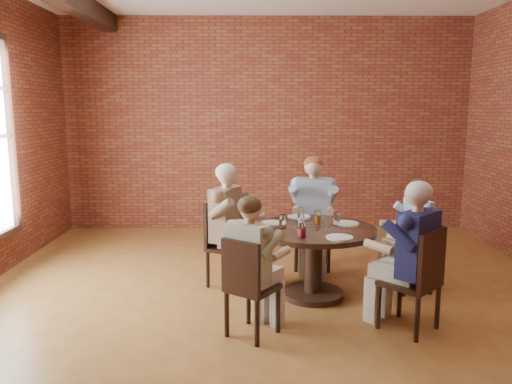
{
  "coord_description": "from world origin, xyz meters",
  "views": [
    {
      "loc": [
        -0.25,
        -4.62,
        1.97
      ],
      "look_at": [
        -0.2,
        1.0,
        1.03
      ],
      "focal_mm": 35.0,
      "sensor_mm": 36.0,
      "label": 1
    }
  ],
  "objects_px": {
    "chair_e": "(419,276)",
    "diner_b": "(313,213)",
    "dining_table": "(314,248)",
    "chair_b": "(312,225)",
    "chair_d": "(248,284)",
    "smartphone": "(336,236)",
    "chair_a": "(418,247)",
    "diner_c": "(230,225)",
    "diner_d": "(252,267)",
    "chair_c": "(223,239)",
    "diner_e": "(411,257)",
    "diner_a": "(412,236)"
  },
  "relations": [
    {
      "from": "dining_table",
      "to": "chair_e",
      "type": "xyz_separation_m",
      "value": [
        0.82,
        -0.85,
        -0.02
      ]
    },
    {
      "from": "diner_c",
      "to": "diner_d",
      "type": "xyz_separation_m",
      "value": [
        0.24,
        -1.28,
        -0.06
      ]
    },
    {
      "from": "chair_b",
      "to": "chair_a",
      "type": "bearing_deg",
      "value": -34.22
    },
    {
      "from": "diner_d",
      "to": "smartphone",
      "type": "xyz_separation_m",
      "value": [
        0.81,
        0.54,
        0.13
      ]
    },
    {
      "from": "diner_e",
      "to": "diner_b",
      "type": "bearing_deg",
      "value": -113.82
    },
    {
      "from": "chair_c",
      "to": "chair_d",
      "type": "bearing_deg",
      "value": -144.89
    },
    {
      "from": "chair_a",
      "to": "chair_c",
      "type": "bearing_deg",
      "value": -105.53
    },
    {
      "from": "chair_d",
      "to": "smartphone",
      "type": "bearing_deg",
      "value": -109.16
    },
    {
      "from": "diner_b",
      "to": "diner_d",
      "type": "distance_m",
      "value": 2.03
    },
    {
      "from": "diner_c",
      "to": "diner_b",
      "type": "bearing_deg",
      "value": -35.26
    },
    {
      "from": "diner_b",
      "to": "chair_e",
      "type": "relative_size",
      "value": 1.47
    },
    {
      "from": "chair_c",
      "to": "chair_e",
      "type": "distance_m",
      "value": 2.2
    },
    {
      "from": "chair_a",
      "to": "chair_e",
      "type": "height_order",
      "value": "chair_e"
    },
    {
      "from": "dining_table",
      "to": "chair_c",
      "type": "height_order",
      "value": "chair_c"
    },
    {
      "from": "dining_table",
      "to": "chair_b",
      "type": "relative_size",
      "value": 1.33
    },
    {
      "from": "dining_table",
      "to": "diner_a",
      "type": "relative_size",
      "value": 1.04
    },
    {
      "from": "chair_b",
      "to": "diner_b",
      "type": "relative_size",
      "value": 0.7
    },
    {
      "from": "chair_a",
      "to": "chair_e",
      "type": "bearing_deg",
      "value": -27.34
    },
    {
      "from": "chair_e",
      "to": "chair_c",
      "type": "bearing_deg",
      "value": -79.38
    },
    {
      "from": "diner_e",
      "to": "smartphone",
      "type": "bearing_deg",
      "value": -80.6
    },
    {
      "from": "dining_table",
      "to": "chair_c",
      "type": "relative_size",
      "value": 1.34
    },
    {
      "from": "chair_c",
      "to": "diner_a",
      "type": "bearing_deg",
      "value": -73.19
    },
    {
      "from": "diner_b",
      "to": "diner_e",
      "type": "height_order",
      "value": "diner_b"
    },
    {
      "from": "chair_b",
      "to": "chair_c",
      "type": "height_order",
      "value": "chair_b"
    },
    {
      "from": "diner_b",
      "to": "diner_c",
      "type": "bearing_deg",
      "value": -142.47
    },
    {
      "from": "diner_a",
      "to": "chair_a",
      "type": "bearing_deg",
      "value": 90.0
    },
    {
      "from": "dining_table",
      "to": "diner_e",
      "type": "bearing_deg",
      "value": -45.96
    },
    {
      "from": "diner_a",
      "to": "diner_d",
      "type": "bearing_deg",
      "value": -67.58
    },
    {
      "from": "diner_d",
      "to": "chair_a",
      "type": "bearing_deg",
      "value": -113.22
    },
    {
      "from": "smartphone",
      "to": "diner_b",
      "type": "bearing_deg",
      "value": 96.07
    },
    {
      "from": "dining_table",
      "to": "chair_e",
      "type": "distance_m",
      "value": 1.18
    },
    {
      "from": "chair_b",
      "to": "diner_c",
      "type": "distance_m",
      "value": 1.23
    },
    {
      "from": "chair_e",
      "to": "chair_a",
      "type": "bearing_deg",
      "value": -151.92
    },
    {
      "from": "chair_e",
      "to": "diner_d",
      "type": "bearing_deg",
      "value": -42.31
    },
    {
      "from": "chair_e",
      "to": "diner_b",
      "type": "bearing_deg",
      "value": -112.78
    },
    {
      "from": "chair_d",
      "to": "diner_d",
      "type": "height_order",
      "value": "diner_d"
    },
    {
      "from": "diner_b",
      "to": "chair_a",
      "type": "bearing_deg",
      "value": -30.86
    },
    {
      "from": "chair_b",
      "to": "chair_e",
      "type": "xyz_separation_m",
      "value": [
        0.71,
        -1.93,
        -0.01
      ]
    },
    {
      "from": "diner_e",
      "to": "smartphone",
      "type": "xyz_separation_m",
      "value": [
        -0.59,
        0.44,
        0.08
      ]
    },
    {
      "from": "diner_c",
      "to": "smartphone",
      "type": "height_order",
      "value": "diner_c"
    },
    {
      "from": "diner_c",
      "to": "smartphone",
      "type": "bearing_deg",
      "value": -101.34
    },
    {
      "from": "chair_e",
      "to": "diner_a",
      "type": "bearing_deg",
      "value": -148.51
    },
    {
      "from": "chair_a",
      "to": "chair_c",
      "type": "distance_m",
      "value": 2.14
    },
    {
      "from": "chair_b",
      "to": "chair_e",
      "type": "relative_size",
      "value": 1.02
    },
    {
      "from": "chair_b",
      "to": "chair_d",
      "type": "bearing_deg",
      "value": -105.3
    },
    {
      "from": "chair_a",
      "to": "diner_b",
      "type": "height_order",
      "value": "diner_b"
    },
    {
      "from": "chair_a",
      "to": "chair_d",
      "type": "height_order",
      "value": "chair_d"
    },
    {
      "from": "dining_table",
      "to": "diner_e",
      "type": "relative_size",
      "value": 0.95
    },
    {
      "from": "diner_a",
      "to": "smartphone",
      "type": "distance_m",
      "value": 1.07
    },
    {
      "from": "diner_c",
      "to": "chair_b",
      "type": "bearing_deg",
      "value": -31.79
    }
  ]
}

